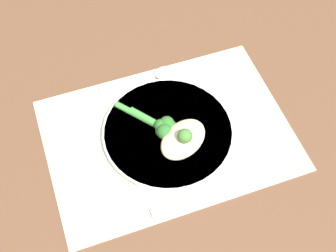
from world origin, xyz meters
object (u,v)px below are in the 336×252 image
object	(u,v)px
broccoli_stalk_left	(161,127)
spoon	(156,75)
chicken_fillet	(183,139)
knife	(197,200)
plate	(168,132)
broccoli_stalk_rear	(158,124)

from	to	relation	value
broccoli_stalk_left	spoon	bearing A→B (deg)	-142.20
chicken_fillet	knife	world-z (taller)	chicken_fillet
knife	spoon	world-z (taller)	spoon
spoon	plate	bearing A→B (deg)	-8.42
chicken_fillet	knife	size ratio (longest dim) A/B	0.69
plate	broccoli_stalk_rear	world-z (taller)	broccoli_stalk_rear
broccoli_stalk_rear	spoon	world-z (taller)	broccoli_stalk_rear
broccoli_stalk_rear	chicken_fillet	bearing A→B (deg)	84.22
knife	broccoli_stalk_left	bearing A→B (deg)	-174.63
chicken_fillet	broccoli_stalk_rear	distance (m)	0.06
plate	broccoli_stalk_left	bearing A→B (deg)	-19.95
plate	chicken_fillet	xyz separation A→B (m)	(-0.02, 0.04, 0.02)
plate	spoon	size ratio (longest dim) A/B	1.52
plate	knife	distance (m)	0.15
plate	knife	world-z (taller)	plate
plate	spoon	distance (m)	0.15
chicken_fillet	broccoli_stalk_left	size ratio (longest dim) A/B	1.30
knife	spoon	bearing A→B (deg)	175.73
broccoli_stalk_rear	knife	bearing A→B (deg)	57.73
plate	chicken_fillet	distance (m)	0.05
broccoli_stalk_rear	knife	size ratio (longest dim) A/B	0.63
plate	spoon	bearing A→B (deg)	-99.93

